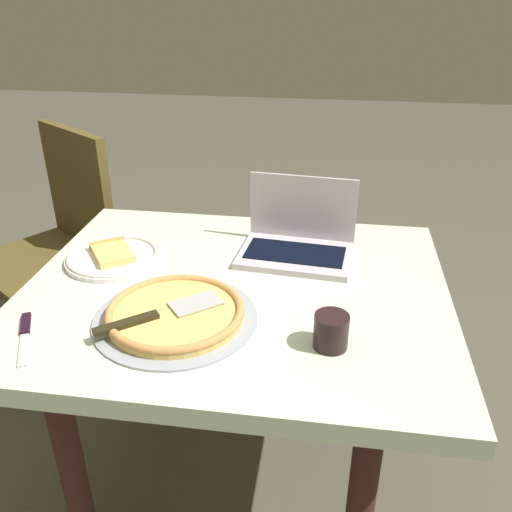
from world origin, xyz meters
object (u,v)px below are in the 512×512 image
laptop (298,240)px  pizza_tray (175,313)px  chair_near (59,237)px  dining_table (236,315)px  drink_cup (331,331)px  pizza_plate (113,256)px  table_knife (25,333)px

laptop → pizza_tray: (-0.26, -0.38, -0.03)m
laptop → chair_near: chair_near is taller
dining_table → drink_cup: drink_cup is taller
pizza_tray → drink_cup: 0.37m
dining_table → chair_near: size_ratio=1.18×
dining_table → pizza_tray: pizza_tray is taller
laptop → pizza_tray: bearing=-123.6°
dining_table → pizza_tray: (-0.11, -0.17, 0.11)m
dining_table → drink_cup: size_ratio=13.86×
laptop → pizza_plate: laptop is taller
dining_table → drink_cup: 0.36m
pizza_tray → table_knife: 0.34m
laptop → pizza_tray: size_ratio=0.86×
table_knife → chair_near: (-0.38, 0.87, -0.20)m
dining_table → table_knife: table_knife is taller
laptop → chair_near: 1.05m
pizza_tray → laptop: bearing=56.4°
pizza_plate → laptop: bearing=13.3°
dining_table → table_knife: 0.52m
pizza_plate → table_knife: size_ratio=1.41×
pizza_tray → drink_cup: drink_cup is taller
pizza_plate → dining_table: bearing=-14.0°
pizza_plate → drink_cup: size_ratio=3.37×
dining_table → pizza_plate: bearing=166.0°
laptop → pizza_plate: bearing=-166.7°
pizza_tray → chair_near: bearing=132.9°
dining_table → table_knife: (-0.43, -0.28, 0.09)m
pizza_tray → chair_near: chair_near is taller
laptop → table_knife: laptop is taller
table_knife → drink_cup: bearing=5.0°
dining_table → table_knife: size_ratio=5.82×
drink_cup → pizza_tray: bearing=172.2°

